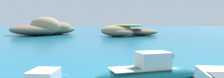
# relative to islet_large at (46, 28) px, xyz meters

# --- Properties ---
(islet_large) EXTENTS (22.88, 23.87, 6.11)m
(islet_large) POSITION_rel_islet_large_xyz_m (0.00, 0.00, 0.00)
(islet_large) COLOR #756651
(islet_large) RESTS_ON ground
(islet_small) EXTENTS (20.17, 18.10, 3.80)m
(islet_small) POSITION_rel_islet_large_xyz_m (27.00, -6.01, -0.56)
(islet_small) COLOR #9E8966
(islet_small) RESTS_ON ground
(motorboat_teal) EXTENTS (8.88, 5.14, 2.51)m
(motorboat_teal) POSITION_rel_islet_large_xyz_m (26.13, -62.62, -1.31)
(motorboat_teal) COLOR #19727A
(motorboat_teal) RESTS_ON ground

